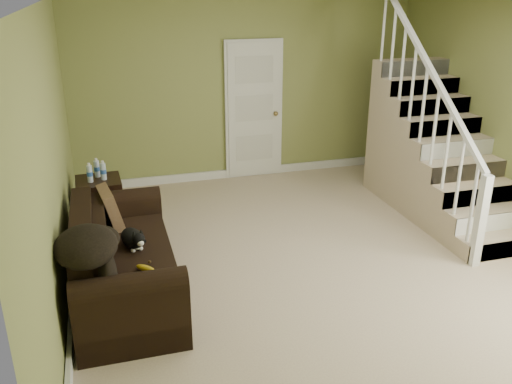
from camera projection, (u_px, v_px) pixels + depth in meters
floor at (314, 257)px, 5.84m from camera, size 5.00×5.50×0.01m
ceiling at (325, 2)px, 4.89m from camera, size 5.00×5.50×0.01m
wall_back at (246, 90)px, 7.83m from camera, size 5.00×0.04×2.60m
wall_left at (52, 163)px, 4.72m from camera, size 0.04×5.50×2.60m
baseboard_back at (247, 172)px, 8.25m from camera, size 5.00×0.04×0.12m
baseboard_left at (73, 286)px, 5.18m from camera, size 0.04×5.50×0.12m
baseboard_right at (507, 225)px, 6.46m from camera, size 0.04×5.50×0.12m
door at (254, 110)px, 7.92m from camera, size 0.86×0.12×2.02m
staircase at (432, 158)px, 6.99m from camera, size 1.00×2.51×2.82m
sofa at (121, 264)px, 5.06m from camera, size 0.89×2.07×0.82m
side_table at (101, 203)px, 6.44m from camera, size 0.53×0.53×0.84m
cat at (133, 239)px, 5.04m from camera, size 0.30×0.50×0.24m
banana at (146, 269)px, 4.66m from camera, size 0.19×0.19×0.06m
throw_pillow at (111, 209)px, 5.49m from camera, size 0.27×0.46×0.45m
throw_blanket at (86, 246)px, 4.24m from camera, size 0.60×0.73×0.27m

